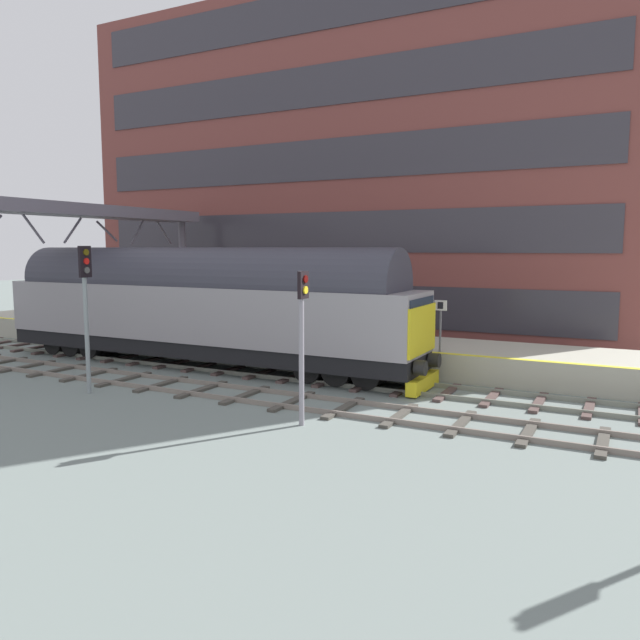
{
  "coord_description": "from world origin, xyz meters",
  "views": [
    {
      "loc": [
        -19.06,
        -10.79,
        4.67
      ],
      "look_at": [
        0.2,
        -0.86,
        2.12
      ],
      "focal_mm": 34.49,
      "sensor_mm": 36.0,
      "label": 1
    }
  ],
  "objects_px": {
    "signal_post_mid": "(302,329)",
    "waiting_passenger": "(402,315)",
    "platform_number_sign": "(440,318)",
    "diesel_locomotive": "(198,304)",
    "signal_post_far": "(86,300)"
  },
  "relations": [
    {
      "from": "signal_post_far",
      "to": "waiting_passenger",
      "type": "relative_size",
      "value": 2.88
    },
    {
      "from": "diesel_locomotive",
      "to": "waiting_passenger",
      "type": "distance_m",
      "value": 8.04
    },
    {
      "from": "signal_post_mid",
      "to": "platform_number_sign",
      "type": "height_order",
      "value": "signal_post_mid"
    },
    {
      "from": "platform_number_sign",
      "to": "waiting_passenger",
      "type": "bearing_deg",
      "value": 46.33
    },
    {
      "from": "signal_post_mid",
      "to": "platform_number_sign",
      "type": "relative_size",
      "value": 2.22
    },
    {
      "from": "signal_post_far",
      "to": "waiting_passenger",
      "type": "xyz_separation_m",
      "value": [
        9.24,
        -7.27,
        -1.03
      ]
    },
    {
      "from": "diesel_locomotive",
      "to": "signal_post_mid",
      "type": "xyz_separation_m",
      "value": [
        -5.22,
        -7.51,
        0.08
      ]
    },
    {
      "from": "diesel_locomotive",
      "to": "signal_post_far",
      "type": "distance_m",
      "value": 5.25
    },
    {
      "from": "signal_post_mid",
      "to": "waiting_passenger",
      "type": "distance_m",
      "value": 9.27
    },
    {
      "from": "signal_post_mid",
      "to": "waiting_passenger",
      "type": "height_order",
      "value": "signal_post_mid"
    },
    {
      "from": "signal_post_mid",
      "to": "signal_post_far",
      "type": "height_order",
      "value": "signal_post_far"
    },
    {
      "from": "signal_post_far",
      "to": "waiting_passenger",
      "type": "distance_m",
      "value": 11.8
    },
    {
      "from": "signal_post_mid",
      "to": "waiting_passenger",
      "type": "xyz_separation_m",
      "value": [
        9.24,
        0.57,
        -0.57
      ]
    },
    {
      "from": "signal_post_mid",
      "to": "waiting_passenger",
      "type": "relative_size",
      "value": 2.48
    },
    {
      "from": "waiting_passenger",
      "to": "platform_number_sign",
      "type": "bearing_deg",
      "value": 145.73
    }
  ]
}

